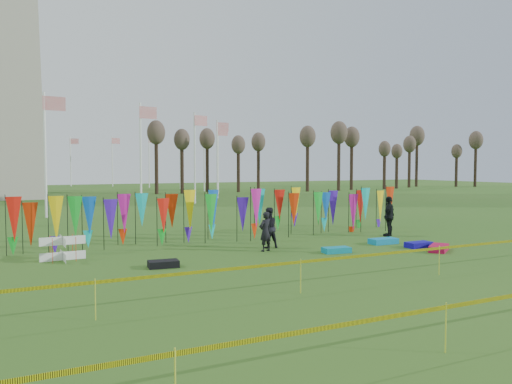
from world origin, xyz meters
name	(u,v)px	position (x,y,z in m)	size (l,w,h in m)	color
ground	(313,268)	(0.00, 0.00, 0.00)	(160.00, 160.00, 0.00)	#295518
banner_row	(235,211)	(0.28, 6.92, 1.26)	(18.64, 0.64, 2.14)	black
caution_tape_near	(357,258)	(-0.22, -2.55, 0.78)	(26.00, 0.02, 0.90)	#E5E404
caution_tape_far	(510,298)	(-0.22, -7.24, 0.78)	(26.00, 0.02, 0.90)	#E5E404
tree_line	(336,145)	(32.00, 44.00, 6.17)	(53.92, 1.92, 7.84)	#36251B
box_kite	(63,248)	(-7.18, 4.94, 0.43)	(0.78, 0.78, 0.86)	red
person_left	(265,232)	(0.06, 3.53, 0.77)	(0.56, 0.41, 1.54)	black
person_mid	(268,228)	(0.53, 4.18, 0.82)	(0.80, 0.49, 1.64)	black
person_right	(389,216)	(7.22, 4.68, 0.94)	(1.10, 0.63, 1.88)	black
kite_bag_turquoise	(336,250)	(2.35, 2.03, 0.11)	(1.05, 0.53, 0.21)	#0B89A9
kite_bag_blue	(419,245)	(6.07, 1.58, 0.11)	(1.08, 0.56, 0.23)	#120AA7
kite_bag_red	(439,248)	(6.14, 0.58, 0.12)	(1.29, 0.59, 0.24)	#B70C3A
kite_bag_black	(163,264)	(-4.34, 2.27, 0.11)	(0.97, 0.56, 0.23)	black
kite_bag_teal	(383,241)	(5.42, 2.95, 0.12)	(1.21, 0.58, 0.23)	#0D87C3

